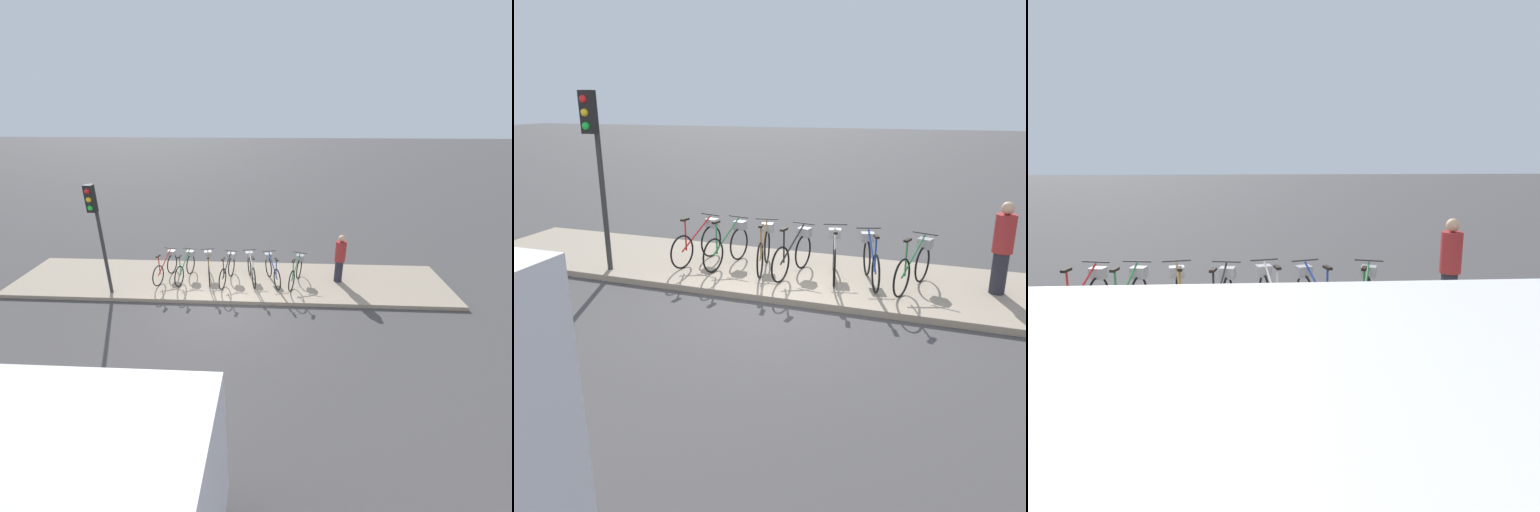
{
  "view_description": "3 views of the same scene",
  "coord_description": "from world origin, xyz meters",
  "views": [
    {
      "loc": [
        1.41,
        -8.75,
        5.44
      ],
      "look_at": [
        0.92,
        0.74,
        1.28
      ],
      "focal_mm": 24.0,
      "sensor_mm": 36.0,
      "label": 1
    },
    {
      "loc": [
        2.54,
        -7.51,
        3.31
      ],
      "look_at": [
        -0.21,
        0.39,
        0.72
      ],
      "focal_mm": 35.0,
      "sensor_mm": 36.0,
      "label": 2
    },
    {
      "loc": [
        0.47,
        -6.1,
        2.74
      ],
      "look_at": [
        0.91,
        1.0,
        1.27
      ],
      "focal_mm": 35.0,
      "sensor_mm": 36.0,
      "label": 3
    }
  ],
  "objects": [
    {
      "name": "parked_bicycle_1",
      "position": [
        -1.45,
        1.42,
        0.56
      ],
      "size": [
        0.46,
        1.61,
        1.0
      ],
      "color": "black",
      "rests_on": "sidewalk"
    },
    {
      "name": "parked_bicycle_4",
      "position": [
        0.72,
        1.42,
        0.56
      ],
      "size": [
        0.52,
        1.6,
        1.0
      ],
      "color": "black",
      "rests_on": "sidewalk"
    },
    {
      "name": "sidewalk",
      "position": [
        0.0,
        1.4,
        0.06
      ],
      "size": [
        14.24,
        2.8,
        0.12
      ],
      "color": "gray",
      "rests_on": "ground_plane"
    },
    {
      "name": "parked_bicycle_3",
      "position": [
        -0.03,
        1.3,
        0.56
      ],
      "size": [
        0.48,
        1.6,
        1.0
      ],
      "color": "black",
      "rests_on": "sidewalk"
    },
    {
      "name": "ground_plane",
      "position": [
        0.0,
        0.0,
        0.0
      ],
      "size": [
        120.0,
        120.0,
        0.0
      ],
      "primitive_type": "plane",
      "color": "#423F3F"
    },
    {
      "name": "parked_bicycle_0",
      "position": [
        -2.11,
        1.42,
        0.56
      ],
      "size": [
        0.51,
        1.6,
        1.0
      ],
      "color": "black",
      "rests_on": "sidewalk"
    },
    {
      "name": "parked_bicycle_6",
      "position": [
        2.2,
        1.27,
        0.56
      ],
      "size": [
        0.64,
        1.56,
        1.0
      ],
      "color": "black",
      "rests_on": "sidewalk"
    },
    {
      "name": "pedestrian",
      "position": [
        3.6,
        1.47,
        0.97
      ],
      "size": [
        0.34,
        0.34,
        1.62
      ],
      "color": "#23232D",
      "rests_on": "sidewalk"
    },
    {
      "name": "parked_bicycle_5",
      "position": [
        1.41,
        1.34,
        0.56
      ],
      "size": [
        0.63,
        1.56,
        1.0
      ],
      "color": "black",
      "rests_on": "sidewalk"
    },
    {
      "name": "parked_bicycle_2",
      "position": [
        -0.69,
        1.42,
        0.56
      ],
      "size": [
        0.5,
        1.6,
        1.0
      ],
      "color": "black",
      "rests_on": "sidewalk"
    }
  ]
}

